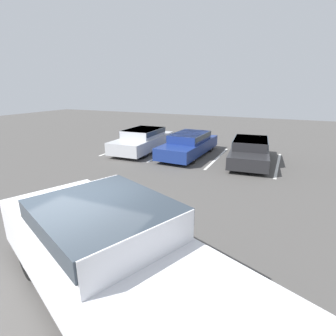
{
  "coord_description": "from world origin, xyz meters",
  "views": [
    {
      "loc": [
        3.49,
        -2.95,
        3.57
      ],
      "look_at": [
        0.05,
        4.52,
        1.0
      ],
      "focal_mm": 28.0,
      "sensor_mm": 36.0,
      "label": 1
    }
  ],
  "objects": [
    {
      "name": "stall_stripe_a",
      "position": [
        -5.55,
        10.11,
        0.0
      ],
      "size": [
        0.12,
        4.5,
        0.01
      ],
      "primitive_type": "cube",
      "color": "white",
      "rests_on": "ground_plane"
    },
    {
      "name": "ground_plane",
      "position": [
        0.0,
        0.0,
        0.0
      ],
      "size": [
        60.0,
        60.0,
        0.0
      ],
      "primitive_type": "plane",
      "color": "#4C4947"
    },
    {
      "name": "stall_stripe_b",
      "position": [
        -2.62,
        10.11,
        0.0
      ],
      "size": [
        0.12,
        4.5,
        0.01
      ],
      "primitive_type": "cube",
      "color": "white",
      "rests_on": "ground_plane"
    },
    {
      "name": "parked_sedan_c",
      "position": [
        1.92,
        10.03,
        0.62
      ],
      "size": [
        2.17,
        4.73,
        1.15
      ],
      "rotation": [
        0.0,
        0.0,
        -1.47
      ],
      "color": "#232326",
      "rests_on": "ground_plane"
    },
    {
      "name": "wheel_stop_curb",
      "position": [
        -3.62,
        12.74,
        0.07
      ],
      "size": [
        1.9,
        0.2,
        0.14
      ],
      "primitive_type": "cube",
      "color": "#B7B2A8",
      "rests_on": "ground_plane"
    },
    {
      "name": "parked_sedan_b",
      "position": [
        -1.24,
        10.03,
        0.64
      ],
      "size": [
        1.9,
        4.83,
        1.2
      ],
      "rotation": [
        0.0,
        0.0,
        -1.6
      ],
      "color": "navy",
      "rests_on": "ground_plane"
    },
    {
      "name": "stall_stripe_d",
      "position": [
        3.25,
        10.11,
        0.0
      ],
      "size": [
        0.12,
        4.5,
        0.01
      ],
      "primitive_type": "cube",
      "color": "white",
      "rests_on": "ground_plane"
    },
    {
      "name": "pickup_truck",
      "position": [
        1.28,
        -0.06,
        0.91
      ],
      "size": [
        6.46,
        4.28,
        1.78
      ],
      "rotation": [
        0.0,
        0.0,
        -0.4
      ],
      "color": "silver",
      "rests_on": "ground_plane"
    },
    {
      "name": "stall_stripe_c",
      "position": [
        0.32,
        10.11,
        0.0
      ],
      "size": [
        0.12,
        4.5,
        0.01
      ],
      "primitive_type": "cube",
      "color": "white",
      "rests_on": "ground_plane"
    },
    {
      "name": "parked_sedan_a",
      "position": [
        -4.01,
        9.92,
        0.67
      ],
      "size": [
        1.98,
        4.76,
        1.25
      ],
      "rotation": [
        0.0,
        0.0,
        -1.54
      ],
      "color": "#B7BABF",
      "rests_on": "ground_plane"
    }
  ]
}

